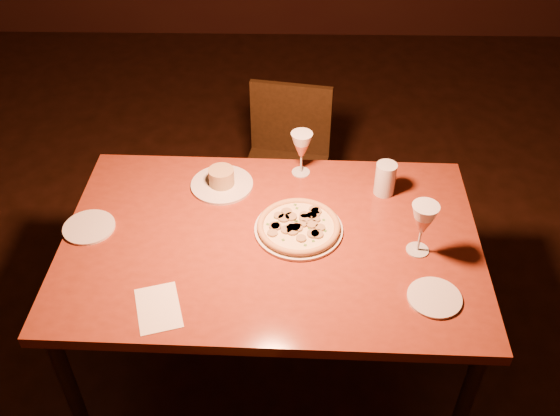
{
  "coord_description": "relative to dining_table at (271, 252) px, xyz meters",
  "views": [
    {
      "loc": [
        0.21,
        -1.46,
        2.33
      ],
      "look_at": [
        0.18,
        0.2,
        0.9
      ],
      "focal_mm": 40.0,
      "sensor_mm": 36.0,
      "label": 1
    }
  ],
  "objects": [
    {
      "name": "ramekin_saucer",
      "position": [
        -0.2,
        0.3,
        0.1
      ],
      "size": [
        0.24,
        0.24,
        0.08
      ],
      "color": "silver",
      "rests_on": "dining_table"
    },
    {
      "name": "pizza_plate",
      "position": [
        0.1,
        0.04,
        0.09
      ],
      "size": [
        0.32,
        0.32,
        0.03
      ],
      "color": "silver",
      "rests_on": "dining_table"
    },
    {
      "name": "water_tumbler",
      "position": [
        0.43,
        0.27,
        0.14
      ],
      "size": [
        0.08,
        0.08,
        0.13
      ],
      "primitive_type": "cylinder",
      "color": "silver",
      "rests_on": "dining_table"
    },
    {
      "name": "menu_card",
      "position": [
        -0.35,
        -0.33,
        0.07
      ],
      "size": [
        0.18,
        0.23,
        0.0
      ],
      "primitive_type": "cube",
      "rotation": [
        0.0,
        0.0,
        0.29
      ],
      "color": "white",
      "rests_on": "dining_table"
    },
    {
      "name": "side_plate_left",
      "position": [
        -0.66,
        0.04,
        0.08
      ],
      "size": [
        0.19,
        0.19,
        0.01
      ],
      "primitive_type": "cylinder",
      "color": "silver",
      "rests_on": "dining_table"
    },
    {
      "name": "chair_far",
      "position": [
        0.04,
        0.9,
        -0.25
      ],
      "size": [
        0.47,
        0.47,
        0.84
      ],
      "rotation": [
        0.0,
        0.0,
        -0.17
      ],
      "color": "black",
      "rests_on": "floor"
    },
    {
      "name": "pendant_light",
      "position": [
        -0.0,
        0.0,
        0.86
      ],
      "size": [
        0.12,
        0.12,
        0.12
      ],
      "primitive_type": "sphere",
      "color": "#F77A45",
      "rests_on": "ceiling"
    },
    {
      "name": "side_plate_near",
      "position": [
        0.54,
        -0.27,
        0.07
      ],
      "size": [
        0.18,
        0.18,
        0.01
      ],
      "primitive_type": "cylinder",
      "color": "silver",
      "rests_on": "dining_table"
    },
    {
      "name": "wine_glass_right",
      "position": [
        0.51,
        -0.05,
        0.17
      ],
      "size": [
        0.09,
        0.09,
        0.2
      ],
      "primitive_type": null,
      "color": "#B5654B",
      "rests_on": "dining_table"
    },
    {
      "name": "wine_glass_far",
      "position": [
        0.11,
        0.39,
        0.16
      ],
      "size": [
        0.09,
        0.09,
        0.19
      ],
      "primitive_type": null,
      "color": "#B5654B",
      "rests_on": "dining_table"
    },
    {
      "name": "dining_table",
      "position": [
        0.0,
        0.0,
        0.0
      ],
      "size": [
        1.51,
        0.99,
        0.8
      ],
      "rotation": [
        0.0,
        0.0,
        -0.02
      ],
      "color": "maroon",
      "rests_on": "floor"
    },
    {
      "name": "floor",
      "position": [
        -0.15,
        -0.15,
        -0.73
      ],
      "size": [
        7.0,
        7.0,
        0.0
      ],
      "primitive_type": "plane",
      "color": "#321810",
      "rests_on": "ground"
    }
  ]
}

